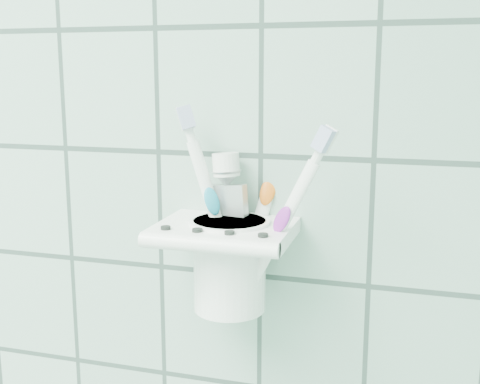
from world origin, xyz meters
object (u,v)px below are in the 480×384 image
object	(u,v)px
toothbrush_pink	(240,200)
toothpaste_tube	(234,215)
holder_bracket	(225,233)
toothbrush_orange	(240,207)
cup	(230,261)
toothbrush_blue	(236,190)

from	to	relation	value
toothbrush_pink	toothpaste_tube	distance (m)	0.02
holder_bracket	toothbrush_orange	size ratio (longest dim) A/B	0.68
cup	toothbrush_orange	size ratio (longest dim) A/B	0.48
holder_bracket	toothpaste_tube	xyz separation A→B (m)	(0.00, 0.02, 0.01)
toothbrush_orange	toothbrush_blue	bearing A→B (deg)	140.96
holder_bracket	toothbrush_blue	bearing A→B (deg)	48.99
toothbrush_pink	toothpaste_tube	world-z (taller)	toothbrush_pink
toothbrush_orange	toothpaste_tube	size ratio (longest dim) A/B	1.29
cup	toothbrush_pink	distance (m)	0.06
toothpaste_tube	holder_bracket	bearing A→B (deg)	-87.98
holder_bracket	toothpaste_tube	size ratio (longest dim) A/B	0.88
cup	toothbrush_pink	xyz separation A→B (m)	(0.01, 0.01, 0.06)
toothbrush_orange	toothbrush_pink	bearing A→B (deg)	129.29
holder_bracket	toothbrush_pink	world-z (taller)	toothbrush_pink
cup	toothbrush_orange	xyz separation A→B (m)	(0.01, -0.01, 0.06)
holder_bracket	cup	xyz separation A→B (m)	(0.00, 0.00, -0.03)
toothbrush_pink	toothbrush_orange	bearing A→B (deg)	-106.72
cup	toothpaste_tube	xyz separation A→B (m)	(-0.00, 0.02, 0.04)
cup	toothbrush_pink	size ratio (longest dim) A/B	0.46
toothbrush_orange	cup	bearing A→B (deg)	166.30
holder_bracket	toothbrush_orange	world-z (taller)	toothbrush_orange
cup	toothbrush_orange	distance (m)	0.06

